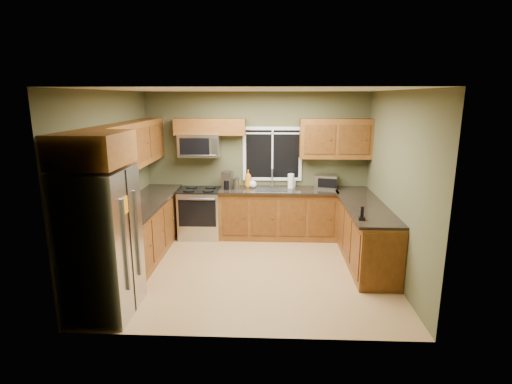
# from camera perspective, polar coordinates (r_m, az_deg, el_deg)

# --- Properties ---
(floor) EXTENTS (4.20, 4.20, 0.00)m
(floor) POSITION_cam_1_polar(r_m,az_deg,el_deg) (6.30, -0.60, -10.98)
(floor) COLOR #9D7445
(floor) RESTS_ON ground
(ceiling) EXTENTS (4.20, 4.20, 0.00)m
(ceiling) POSITION_cam_1_polar(r_m,az_deg,el_deg) (5.73, -0.67, 14.40)
(ceiling) COLOR white
(ceiling) RESTS_ON back_wall
(back_wall) EXTENTS (4.20, 0.00, 4.20)m
(back_wall) POSITION_cam_1_polar(r_m,az_deg,el_deg) (7.64, 0.08, 4.00)
(back_wall) COLOR #4C4B2D
(back_wall) RESTS_ON ground
(front_wall) EXTENTS (4.20, 0.00, 4.20)m
(front_wall) POSITION_cam_1_polar(r_m,az_deg,el_deg) (4.13, -1.95, -4.24)
(front_wall) COLOR #4C4B2D
(front_wall) RESTS_ON ground
(left_wall) EXTENTS (0.00, 3.60, 3.60)m
(left_wall) POSITION_cam_1_polar(r_m,az_deg,el_deg) (6.34, -19.96, 1.21)
(left_wall) COLOR #4C4B2D
(left_wall) RESTS_ON ground
(right_wall) EXTENTS (0.00, 3.60, 3.60)m
(right_wall) POSITION_cam_1_polar(r_m,az_deg,el_deg) (6.13, 19.37, 0.87)
(right_wall) COLOR #4C4B2D
(right_wall) RESTS_ON ground
(window) EXTENTS (1.12, 0.03, 1.02)m
(window) POSITION_cam_1_polar(r_m,az_deg,el_deg) (7.58, 2.35, 5.47)
(window) COLOR white
(window) RESTS_ON back_wall
(base_cabinets_left) EXTENTS (0.60, 2.65, 0.90)m
(base_cabinets_left) POSITION_cam_1_polar(r_m,az_deg,el_deg) (6.89, -15.57, -5.27)
(base_cabinets_left) COLOR brown
(base_cabinets_left) RESTS_ON ground
(countertop_left) EXTENTS (0.65, 2.65, 0.04)m
(countertop_left) POSITION_cam_1_polar(r_m,az_deg,el_deg) (6.75, -15.62, -1.50)
(countertop_left) COLOR black
(countertop_left) RESTS_ON base_cabinets_left
(base_cabinets_back) EXTENTS (2.17, 0.60, 0.90)m
(base_cabinets_back) POSITION_cam_1_polar(r_m,az_deg,el_deg) (7.54, 3.14, -3.17)
(base_cabinets_back) COLOR brown
(base_cabinets_back) RESTS_ON ground
(countertop_back) EXTENTS (2.17, 0.65, 0.04)m
(countertop_back) POSITION_cam_1_polar(r_m,az_deg,el_deg) (7.40, 3.19, 0.27)
(countertop_back) COLOR black
(countertop_back) RESTS_ON base_cabinets_back
(base_cabinets_peninsula) EXTENTS (0.60, 2.52, 0.90)m
(base_cabinets_peninsula) POSITION_cam_1_polar(r_m,az_deg,el_deg) (6.79, 15.05, -5.52)
(base_cabinets_peninsula) COLOR brown
(base_cabinets_peninsula) RESTS_ON ground
(countertop_peninsula) EXTENTS (0.65, 2.50, 0.04)m
(countertop_peninsula) POSITION_cam_1_polar(r_m,az_deg,el_deg) (6.66, 15.07, -1.67)
(countertop_peninsula) COLOR black
(countertop_peninsula) RESTS_ON base_cabinets_peninsula
(upper_cabinets_left) EXTENTS (0.33, 2.65, 0.72)m
(upper_cabinets_left) POSITION_cam_1_polar(r_m,az_deg,el_deg) (6.64, -17.46, 6.39)
(upper_cabinets_left) COLOR brown
(upper_cabinets_left) RESTS_ON left_wall
(upper_cabinets_back_left) EXTENTS (1.30, 0.33, 0.30)m
(upper_cabinets_back_left) POSITION_cam_1_polar(r_m,az_deg,el_deg) (7.47, -6.58, 9.26)
(upper_cabinets_back_left) COLOR brown
(upper_cabinets_back_left) RESTS_ON back_wall
(upper_cabinets_back_right) EXTENTS (1.30, 0.33, 0.72)m
(upper_cabinets_back_right) POSITION_cam_1_polar(r_m,az_deg,el_deg) (7.49, 11.29, 7.49)
(upper_cabinets_back_right) COLOR brown
(upper_cabinets_back_right) RESTS_ON back_wall
(upper_cabinet_over_fridge) EXTENTS (0.72, 0.90, 0.38)m
(upper_cabinet_over_fridge) POSITION_cam_1_polar(r_m,az_deg,el_deg) (4.91, -22.35, 5.72)
(upper_cabinet_over_fridge) COLOR brown
(upper_cabinet_over_fridge) RESTS_ON left_wall
(refrigerator) EXTENTS (0.74, 0.90, 1.80)m
(refrigerator) POSITION_cam_1_polar(r_m,az_deg,el_deg) (5.17, -21.22, -6.78)
(refrigerator) COLOR #B7B7BC
(refrigerator) RESTS_ON ground
(range) EXTENTS (0.76, 0.69, 0.94)m
(range) POSITION_cam_1_polar(r_m,az_deg,el_deg) (7.63, -7.94, -2.94)
(range) COLOR #B7B7BC
(range) RESTS_ON ground
(microwave) EXTENTS (0.76, 0.41, 0.42)m
(microwave) POSITION_cam_1_polar(r_m,az_deg,el_deg) (7.51, -8.07, 6.63)
(microwave) COLOR #B7B7BC
(microwave) RESTS_ON back_wall
(sink) EXTENTS (0.60, 0.42, 0.36)m
(sink) POSITION_cam_1_polar(r_m,az_deg,el_deg) (7.41, 2.31, 0.55)
(sink) COLOR slate
(sink) RESTS_ON countertop_back
(toaster_oven) EXTENTS (0.46, 0.40, 0.25)m
(toaster_oven) POSITION_cam_1_polar(r_m,az_deg,el_deg) (7.55, 10.00, 1.49)
(toaster_oven) COLOR #B7B7BC
(toaster_oven) RESTS_ON countertop_back
(coffee_maker) EXTENTS (0.21, 0.27, 0.32)m
(coffee_maker) POSITION_cam_1_polar(r_m,az_deg,el_deg) (7.42, -4.13, 1.63)
(coffee_maker) COLOR slate
(coffee_maker) RESTS_ON countertop_back
(kettle) EXTENTS (0.17, 0.17, 0.24)m
(kettle) POSITION_cam_1_polar(r_m,az_deg,el_deg) (7.37, -2.76, 1.27)
(kettle) COLOR #B7B7BC
(kettle) RESTS_ON countertop_back
(paper_towel_roll) EXTENTS (0.14, 0.14, 0.30)m
(paper_towel_roll) POSITION_cam_1_polar(r_m,az_deg,el_deg) (7.47, 5.00, 1.59)
(paper_towel_roll) COLOR white
(paper_towel_roll) RESTS_ON countertop_back
(soap_bottle_a) EXTENTS (0.14, 0.14, 0.33)m
(soap_bottle_a) POSITION_cam_1_polar(r_m,az_deg,el_deg) (7.50, -1.12, 1.92)
(soap_bottle_a) COLOR orange
(soap_bottle_a) RESTS_ON countertop_back
(soap_bottle_b) EXTENTS (0.10, 0.10, 0.19)m
(soap_bottle_b) POSITION_cam_1_polar(r_m,az_deg,el_deg) (7.60, 5.33, 1.50)
(soap_bottle_b) COLOR white
(soap_bottle_b) RESTS_ON countertop_back
(soap_bottle_c) EXTENTS (0.18, 0.18, 0.18)m
(soap_bottle_c) POSITION_cam_1_polar(r_m,az_deg,el_deg) (7.48, -0.46, 1.32)
(soap_bottle_c) COLOR white
(soap_bottle_c) RESTS_ON countertop_back
(cordless_phone) EXTENTS (0.10, 0.10, 0.19)m
(cordless_phone) POSITION_cam_1_polar(r_m,az_deg,el_deg) (5.72, 14.89, -3.33)
(cordless_phone) COLOR black
(cordless_phone) RESTS_ON countertop_peninsula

